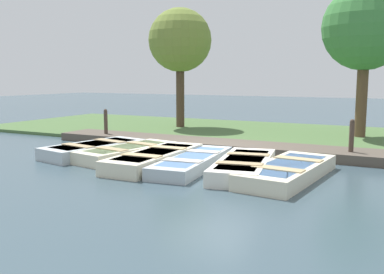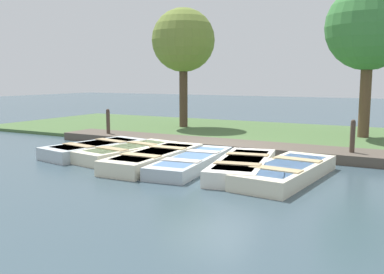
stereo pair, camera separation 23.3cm
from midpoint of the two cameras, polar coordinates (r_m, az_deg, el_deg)
name	(u,v)px [view 2 (the right image)]	position (r m, az deg, el deg)	size (l,w,h in m)	color
ground_plane	(210,156)	(12.55, 3.00, -2.54)	(80.00, 80.00, 0.00)	#384C56
shore_bank	(266,134)	(17.14, 10.16, 0.37)	(8.00, 24.00, 0.12)	#476638
dock_walkway	(226,146)	(13.53, 5.03, -1.21)	(1.46, 12.34, 0.27)	#51473D
rowboat_0	(95,149)	(13.00, -12.26, -1.52)	(3.31, 1.81, 0.38)	#B2BCC1
rowboat_1	(128,152)	(12.32, -8.04, -1.96)	(3.26, 1.61, 0.36)	beige
rowboat_2	(155,158)	(11.23, -4.37, -2.80)	(3.54, 1.20, 0.39)	beige
rowboat_3	(192,162)	(10.89, 0.66, -3.29)	(3.66, 1.37, 0.33)	#B2BCC1
rowboat_4	(243,166)	(10.29, 7.42, -3.86)	(3.40, 1.70, 0.38)	silver
rowboat_5	(287,171)	(9.93, 13.17, -4.48)	(3.53, 1.57, 0.37)	beige
mooring_post_near	(108,125)	(15.71, -10.70, 1.62)	(0.13, 0.13, 1.17)	#47382D
mooring_post_far	(352,141)	(12.35, 21.11, -0.47)	(0.13, 0.13, 1.17)	#47382D
park_tree_far_left	(183,41)	(18.85, -0.80, 12.66)	(2.72, 2.72, 5.24)	#4C3828
park_tree_left	(369,28)	(16.82, 22.90, 13.22)	(3.04, 3.04, 5.57)	brown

